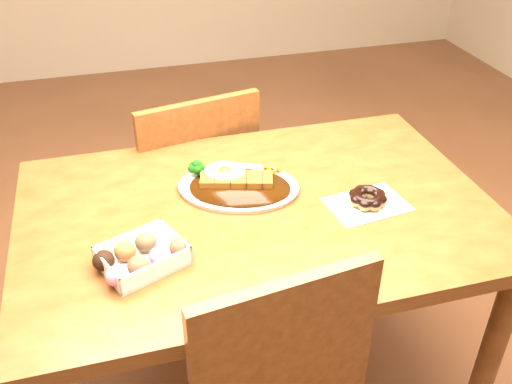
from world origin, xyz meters
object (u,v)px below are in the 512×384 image
object	(u,v)px
table	(258,237)
donut_box	(141,256)
pon_de_ring	(368,198)
katsu_curry_plate	(237,184)
chair_far	(191,190)

from	to	relation	value
table	donut_box	xyz separation A→B (m)	(-0.31, -0.15, 0.12)
donut_box	pon_de_ring	distance (m)	0.59
katsu_curry_plate	pon_de_ring	bearing A→B (deg)	-28.05
donut_box	pon_de_ring	size ratio (longest dim) A/B	1.00
chair_far	katsu_curry_plate	bearing A→B (deg)	86.96
donut_box	pon_de_ring	world-z (taller)	donut_box
table	katsu_curry_plate	world-z (taller)	katsu_curry_plate
katsu_curry_plate	donut_box	distance (m)	0.37
chair_far	pon_de_ring	xyz separation A→B (m)	(0.37, -0.60, 0.29)
pon_de_ring	katsu_curry_plate	bearing A→B (deg)	151.95
donut_box	chair_far	bearing A→B (deg)	72.57
table	donut_box	bearing A→B (deg)	-154.54
table	katsu_curry_plate	xyz separation A→B (m)	(-0.03, 0.10, 0.11)
chair_far	donut_box	xyz separation A→B (m)	(-0.21, -0.68, 0.30)
table	pon_de_ring	distance (m)	0.30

